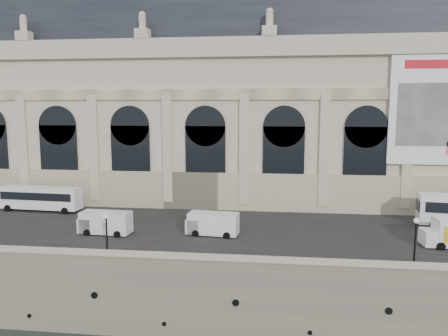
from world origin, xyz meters
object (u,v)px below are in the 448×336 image
object	(u,v)px
bus_left	(40,198)
lamp_right	(415,244)
van_c	(210,224)
van_b	(103,223)
lamp_left	(107,237)

from	to	relation	value
bus_left	lamp_right	world-z (taller)	lamp_right
bus_left	lamp_right	bearing A→B (deg)	-20.91
van_c	lamp_right	world-z (taller)	lamp_right
bus_left	lamp_right	xyz separation A→B (m)	(41.67, -15.92, 0.41)
bus_left	van_c	distance (m)	24.81
van_b	lamp_right	xyz separation A→B (m)	(29.54, -6.88, 0.95)
van_b	lamp_right	size ratio (longest dim) A/B	1.26
van_b	lamp_right	world-z (taller)	lamp_right
lamp_right	lamp_left	bearing A→B (deg)	-178.91
van_c	lamp_left	size ratio (longest dim) A/B	1.36
van_c	van_b	bearing A→B (deg)	-174.95
van_c	lamp_left	world-z (taller)	lamp_left
bus_left	van_b	size ratio (longest dim) A/B	1.96
bus_left	lamp_right	size ratio (longest dim) A/B	2.47
lamp_right	bus_left	bearing A→B (deg)	159.09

